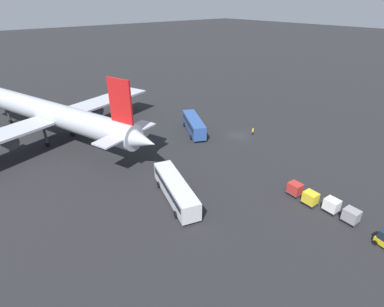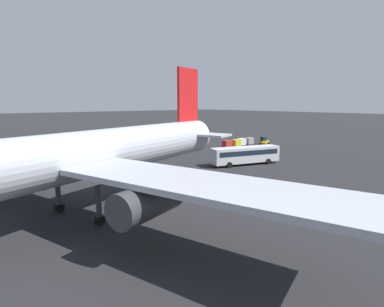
% 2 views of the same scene
% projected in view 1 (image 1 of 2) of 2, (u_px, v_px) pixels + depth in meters
% --- Properties ---
extents(ground_plane, '(600.00, 600.00, 0.00)m').
position_uv_depth(ground_plane, '(238.00, 135.00, 66.05)').
color(ground_plane, '#232326').
extents(airplane, '(54.75, 48.36, 15.76)m').
position_uv_depth(airplane, '(50.00, 113.00, 61.37)').
color(airplane, '#B2B7C1').
rests_on(airplane, ground).
extents(shuttle_bus_near, '(11.78, 7.81, 3.32)m').
position_uv_depth(shuttle_bus_near, '(194.00, 124.00, 66.63)').
color(shuttle_bus_near, '#2D5199').
rests_on(shuttle_bus_near, ground).
extents(shuttle_bus_far, '(13.13, 6.48, 3.17)m').
position_uv_depth(shuttle_bus_far, '(176.00, 189.00, 44.23)').
color(shuttle_bus_far, silver).
rests_on(shuttle_bus_far, ground).
extents(worker_person, '(0.38, 0.38, 1.74)m').
position_uv_depth(worker_person, '(253.00, 132.00, 65.61)').
color(worker_person, '#1E1E2D').
rests_on(worker_person, ground).
extents(cargo_cart_grey, '(2.09, 1.80, 2.06)m').
position_uv_depth(cargo_cart_grey, '(351.00, 215.00, 39.89)').
color(cargo_cart_grey, '#38383D').
rests_on(cargo_cart_grey, ground).
extents(cargo_cart_white, '(2.09, 1.80, 2.06)m').
position_uv_depth(cargo_cart_white, '(332.00, 205.00, 41.91)').
color(cargo_cart_white, '#38383D').
rests_on(cargo_cart_white, ground).
extents(cargo_cart_yellow, '(2.09, 1.80, 2.06)m').
position_uv_depth(cargo_cart_yellow, '(310.00, 198.00, 43.39)').
color(cargo_cart_yellow, '#38383D').
rests_on(cargo_cart_yellow, ground).
extents(cargo_cart_red, '(2.09, 1.80, 2.06)m').
position_uv_depth(cargo_cart_red, '(295.00, 188.00, 45.53)').
color(cargo_cart_red, '#38383D').
rests_on(cargo_cart_red, ground).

